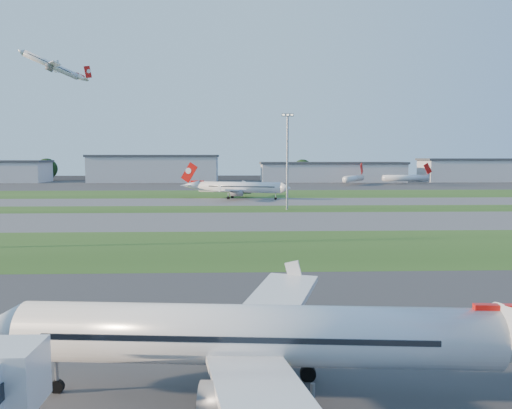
{
  "coord_description": "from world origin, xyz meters",
  "views": [
    {
      "loc": [
        1.73,
        -25.89,
        14.47
      ],
      "look_at": [
        4.5,
        50.92,
        7.0
      ],
      "focal_mm": 35.0,
      "sensor_mm": 36.0,
      "label": 1
    }
  ],
  "objects_px": {
    "airliner_taxiing": "(239,188)",
    "mini_jet_near": "(354,178)",
    "airliner_parked": "(261,337)",
    "light_mast_centre": "(287,155)",
    "mini_jet_far": "(406,178)"
  },
  "relations": [
    {
      "from": "airliner_taxiing",
      "to": "mini_jet_near",
      "type": "distance_m",
      "value": 100.51
    },
    {
      "from": "airliner_parked",
      "to": "airliner_taxiing",
      "type": "relative_size",
      "value": 1.0
    },
    {
      "from": "airliner_parked",
      "to": "mini_jet_near",
      "type": "relative_size",
      "value": 1.37
    },
    {
      "from": "mini_jet_near",
      "to": "light_mast_centre",
      "type": "xyz_separation_m",
      "value": [
        -45.35,
        -116.39,
        11.53
      ]
    },
    {
      "from": "light_mast_centre",
      "to": "airliner_taxiing",
      "type": "bearing_deg",
      "value": 110.63
    },
    {
      "from": "airliner_parked",
      "to": "mini_jet_far",
      "type": "distance_m",
      "value": 242.82
    },
    {
      "from": "mini_jet_near",
      "to": "airliner_taxiing",
      "type": "bearing_deg",
      "value": 175.59
    },
    {
      "from": "mini_jet_far",
      "to": "light_mast_centre",
      "type": "bearing_deg",
      "value": -134.76
    },
    {
      "from": "mini_jet_near",
      "to": "mini_jet_far",
      "type": "xyz_separation_m",
      "value": [
        28.56,
        5.42,
        0.0
      ]
    },
    {
      "from": "mini_jet_near",
      "to": "light_mast_centre",
      "type": "distance_m",
      "value": 125.45
    },
    {
      "from": "airliner_parked",
      "to": "airliner_taxiing",
      "type": "xyz_separation_m",
      "value": [
        -1.06,
        139.88,
        0.08
      ]
    },
    {
      "from": "airliner_parked",
      "to": "light_mast_centre",
      "type": "xyz_separation_m",
      "value": [
        11.95,
        105.31,
        11.0
      ]
    },
    {
      "from": "mini_jet_near",
      "to": "light_mast_centre",
      "type": "relative_size",
      "value": 0.98
    },
    {
      "from": "mini_jet_near",
      "to": "mini_jet_far",
      "type": "bearing_deg",
      "value": -48.17
    },
    {
      "from": "airliner_taxiing",
      "to": "mini_jet_far",
      "type": "height_order",
      "value": "airliner_taxiing"
    }
  ]
}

